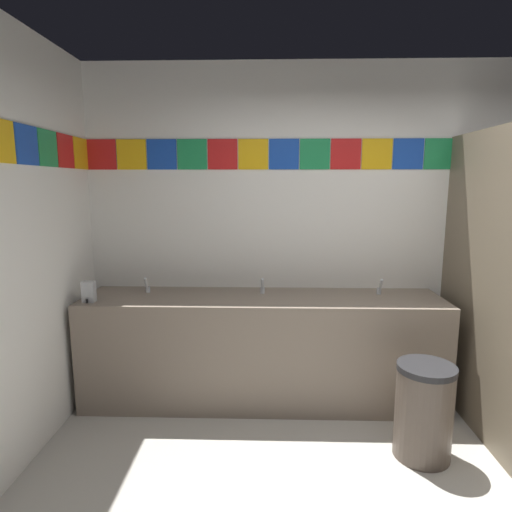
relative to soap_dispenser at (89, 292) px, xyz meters
The scene contains 7 objects.
wall_back 2.22m from the soap_dispenser, 14.31° to the left, with size 4.54×0.09×2.73m.
vanity_counter 1.42m from the soap_dispenser, ahead, with size 2.84×0.62×0.87m.
faucet_left 0.46m from the soap_dispenser, 37.48° to the left, with size 0.04×0.10×0.14m.
faucet_center 1.34m from the soap_dispenser, 12.03° to the left, with size 0.04×0.10×0.14m.
faucet_right 2.28m from the soap_dispenser, ahead, with size 0.04×0.10×0.14m.
soap_dispenser is the anchor object (origin of this frame).
trash_bin 2.50m from the soap_dispenser, 12.39° to the right, with size 0.37×0.37×0.63m.
Camera 1 is at (-0.75, -1.78, 1.76)m, focal length 29.77 mm.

